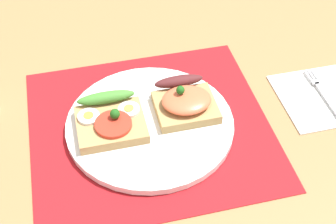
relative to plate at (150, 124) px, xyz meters
The scene contains 7 objects.
ground_plane 2.48cm from the plate, ahead, with size 120.00×90.00×3.20cm, color #997044.
placemat 0.73cm from the plate, ahead, with size 38.39×35.71×0.30cm, color #A5151B.
plate is the anchor object (origin of this frame).
sandwich_egg_tomato 6.48cm from the plate, behind, with size 10.67×10.61×3.88cm.
sandwich_salmon 6.82cm from the plate, 13.74° to the left, with size 9.83×9.91×4.99cm.
napkin 29.95cm from the plate, ahead, with size 13.72×14.56×0.60cm, color white.
fork 30.69cm from the plate, ahead, with size 1.62×14.55×0.32cm.
Camera 1 is at (-9.64, -52.45, 57.31)cm, focal length 51.42 mm.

